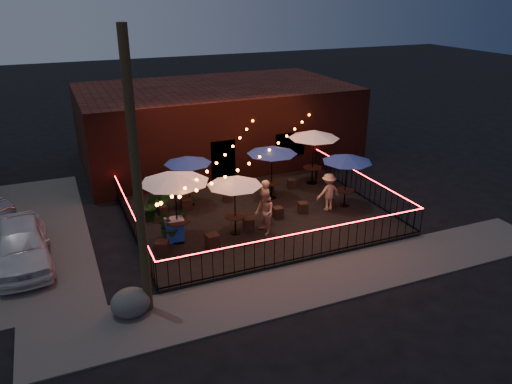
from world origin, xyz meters
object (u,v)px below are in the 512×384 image
at_px(cafe_table_2, 235,182).
at_px(cooler, 174,230).
at_px(utility_pole, 137,182).
at_px(boulder, 130,303).
at_px(cafe_table_0, 174,178).
at_px(cafe_table_5, 314,135).
at_px(cafe_table_4, 347,159).
at_px(cafe_table_1, 188,160).
at_px(cafe_table_3, 272,150).

relative_size(cafe_table_2, cooler, 2.91).
height_order(utility_pole, cafe_table_2, utility_pole).
height_order(utility_pole, boulder, utility_pole).
height_order(cafe_table_0, boulder, cafe_table_0).
bearing_deg(cafe_table_5, cafe_table_0, -155.99).
bearing_deg(cafe_table_5, cooler, -156.93).
bearing_deg(cafe_table_4, utility_pole, -156.68).
xyz_separation_m(cafe_table_2, boulder, (-4.50, -3.39, -1.83)).
relative_size(cafe_table_2, cafe_table_5, 0.88).
distance_m(cafe_table_2, cooler, 2.80).
bearing_deg(cafe_table_1, cafe_table_3, -10.58).
bearing_deg(cafe_table_4, cooler, -177.60).
bearing_deg(cafe_table_4, cafe_table_1, 156.32).
bearing_deg(boulder, cafe_table_3, 39.76).
height_order(cafe_table_1, cafe_table_3, cafe_table_3).
distance_m(cafe_table_2, cafe_table_5, 6.27).
relative_size(utility_pole, cafe_table_5, 2.73).
bearing_deg(cafe_table_0, cafe_table_3, 26.31).
xyz_separation_m(cafe_table_0, boulder, (-2.34, -3.58, -2.23)).
relative_size(cafe_table_1, boulder, 2.30).
relative_size(cafe_table_5, boulder, 2.91).
bearing_deg(cafe_table_2, boulder, -142.99).
height_order(cafe_table_3, boulder, cafe_table_3).
relative_size(utility_pole, cafe_table_3, 2.89).
distance_m(cafe_table_1, cafe_table_3, 3.59).
distance_m(cafe_table_1, cafe_table_2, 3.35).
bearing_deg(cafe_table_5, cafe_table_3, -160.63).
distance_m(cafe_table_0, cafe_table_5, 8.07).
bearing_deg(cafe_table_1, cafe_table_5, 2.16).
bearing_deg(cafe_table_0, cafe_table_1, 66.62).
relative_size(cafe_table_4, cooler, 2.60).
bearing_deg(cafe_table_2, cafe_table_3, 43.90).
relative_size(cafe_table_1, cafe_table_2, 0.90).
bearing_deg(cafe_table_2, cooler, 172.58).
bearing_deg(cafe_table_1, boulder, -118.88).
distance_m(cafe_table_3, boulder, 9.56).
bearing_deg(cafe_table_0, cooler, 132.11).
height_order(cafe_table_5, boulder, cafe_table_5).
bearing_deg(cafe_table_0, boulder, -123.15).
xyz_separation_m(cafe_table_0, cooler, (-0.09, 0.10, -2.02)).
xyz_separation_m(cafe_table_1, cafe_table_2, (0.84, -3.25, 0.07)).
bearing_deg(utility_pole, cooler, 64.56).
distance_m(cafe_table_4, cooler, 7.63).
bearing_deg(cooler, cafe_table_4, 6.75).
xyz_separation_m(cafe_table_0, cafe_table_5, (7.37, 3.28, -0.10)).
bearing_deg(cooler, utility_pole, -111.09).
xyz_separation_m(utility_pole, cafe_table_0, (1.83, 3.54, -1.38)).
xyz_separation_m(cafe_table_5, cooler, (-7.47, -3.18, -1.92)).
distance_m(utility_pole, cafe_table_5, 11.55).
bearing_deg(cafe_table_0, cafe_table_2, -5.02).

